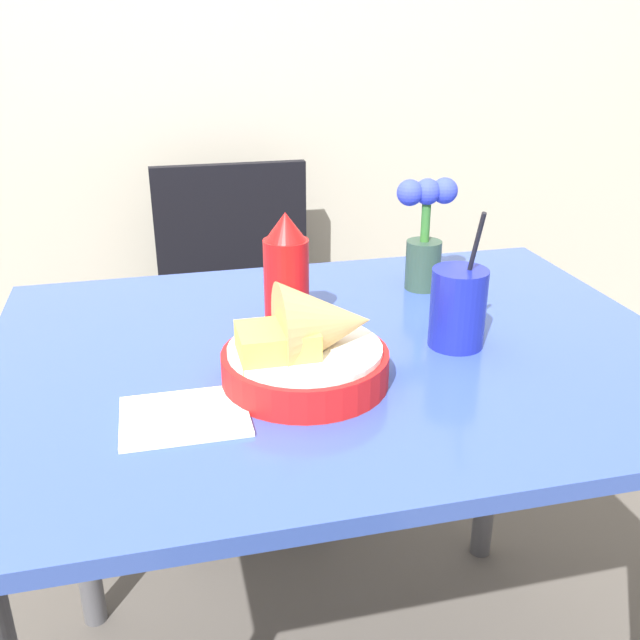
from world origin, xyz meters
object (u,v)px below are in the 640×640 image
object	(u,v)px
chair_far_window	(239,309)
ketchup_bottle	(286,274)
drink_cup	(458,310)
flower_vase	(425,233)
food_basket	(311,348)

from	to	relation	value
chair_far_window	ketchup_bottle	size ratio (longest dim) A/B	4.67
ketchup_bottle	chair_far_window	bearing A→B (deg)	89.60
ketchup_bottle	drink_cup	bearing A→B (deg)	-27.70
drink_cup	chair_far_window	bearing A→B (deg)	105.66
chair_far_window	ketchup_bottle	bearing A→B (deg)	-90.40
drink_cup	flower_vase	distance (m)	0.25
chair_far_window	flower_vase	distance (m)	0.74
drink_cup	flower_vase	xyz separation A→B (m)	(0.04, 0.25, 0.05)
chair_far_window	food_basket	world-z (taller)	food_basket
ketchup_bottle	flower_vase	bearing A→B (deg)	23.52
chair_far_window	food_basket	size ratio (longest dim) A/B	3.91
ketchup_bottle	drink_cup	size ratio (longest dim) A/B	0.89
food_basket	drink_cup	distance (m)	0.25
ketchup_bottle	drink_cup	world-z (taller)	drink_cup
chair_far_window	flower_vase	size ratio (longest dim) A/B	4.38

